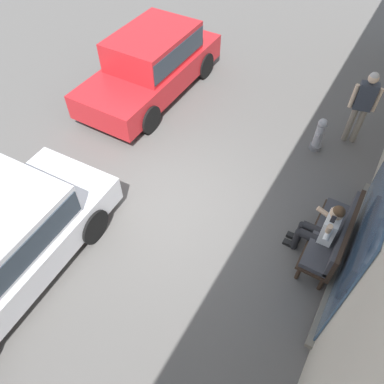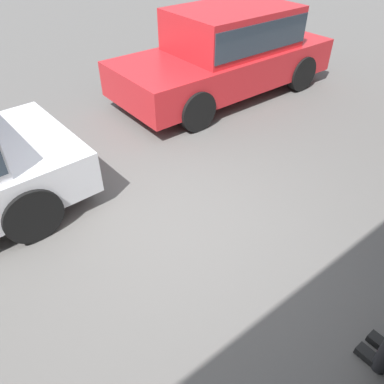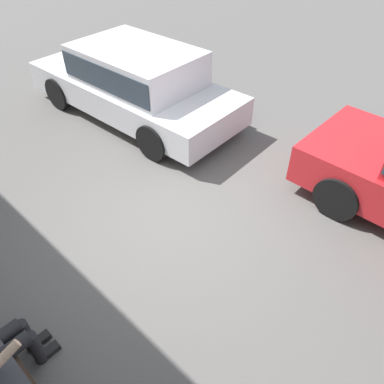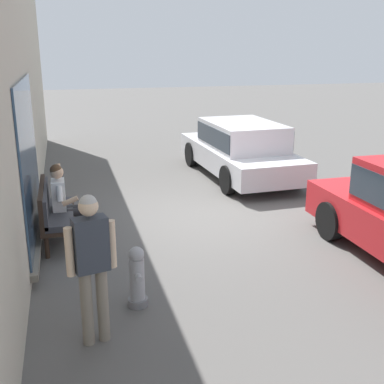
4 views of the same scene
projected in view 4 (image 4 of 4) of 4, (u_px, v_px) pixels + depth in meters
ground_plane at (208, 215)px, 9.45m from camera, size 60.00×60.00×0.00m
building_facade at (8, 64)px, 7.76m from camera, size 18.00×0.51×5.83m
bench at (52, 210)px, 8.09m from camera, size 1.62×0.55×0.97m
person_on_phone at (65, 200)px, 8.18m from camera, size 0.73×0.74×1.31m
parked_car_mid at (241, 147)px, 12.03m from camera, size 4.54×2.00×1.40m
pedestrian_standing at (92, 258)px, 5.13m from camera, size 0.27×0.54×1.73m
fire_hydrant at (137, 278)px, 6.06m from camera, size 0.38×0.26×0.81m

